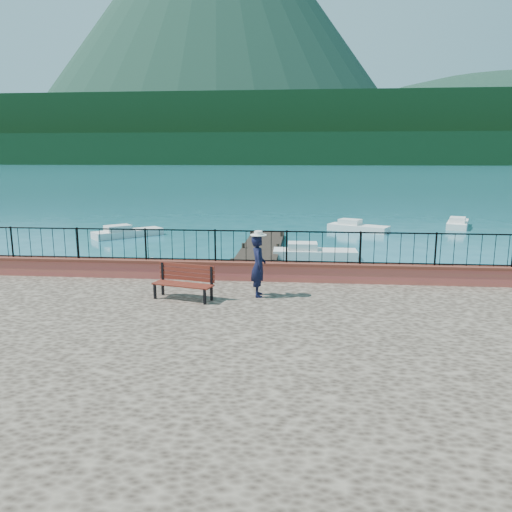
% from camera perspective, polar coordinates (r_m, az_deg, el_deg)
% --- Properties ---
extents(ground, '(2000.00, 2000.00, 0.00)m').
position_cam_1_polar(ground, '(12.27, 4.20, -12.56)').
color(ground, '#19596B').
rests_on(ground, ground).
extents(parapet, '(28.00, 0.46, 0.58)m').
position_cam_1_polar(parapet, '(15.32, 4.61, -1.80)').
color(parapet, '#AF3F43').
rests_on(parapet, promenade).
extents(railing, '(27.00, 0.05, 0.95)m').
position_cam_1_polar(railing, '(15.16, 4.66, 1.01)').
color(railing, black).
rests_on(railing, parapet).
extents(dock, '(2.00, 16.00, 0.30)m').
position_cam_1_polar(dock, '(23.81, 0.09, -0.32)').
color(dock, '#2D231C').
rests_on(dock, ground).
extents(far_forest, '(900.00, 60.00, 18.00)m').
position_cam_1_polar(far_forest, '(311.24, 5.58, 12.03)').
color(far_forest, black).
rests_on(far_forest, ground).
extents(foothills, '(900.00, 120.00, 44.00)m').
position_cam_1_polar(foothills, '(371.61, 5.63, 13.92)').
color(foothills, black).
rests_on(foothills, ground).
extents(volcano, '(560.00, 560.00, 380.00)m').
position_cam_1_polar(volcano, '(744.66, -4.40, 25.70)').
color(volcano, '#142D23').
rests_on(volcano, ground).
extents(companion_hill, '(448.00, 384.00, 180.00)m').
position_cam_1_polar(companion_hill, '(612.07, 26.96, 9.67)').
color(companion_hill, '#142D23').
rests_on(companion_hill, ground).
extents(park_bench, '(1.73, 0.96, 0.92)m').
position_cam_1_polar(park_bench, '(13.48, -8.26, -3.75)').
color(park_bench, black).
rests_on(park_bench, promenade).
extents(person, '(0.49, 0.67, 1.68)m').
position_cam_1_polar(person, '(13.51, 0.27, -1.15)').
color(person, black).
rests_on(person, promenade).
extents(hat, '(0.44, 0.44, 0.12)m').
position_cam_1_polar(hat, '(13.34, 0.28, 2.63)').
color(hat, white).
rests_on(hat, person).
extents(boat_0, '(4.26, 3.04, 0.80)m').
position_cam_1_polar(boat_0, '(21.02, -11.72, -1.44)').
color(boat_0, silver).
rests_on(boat_0, ground).
extents(boat_1, '(4.11, 1.39, 0.80)m').
position_cam_1_polar(boat_1, '(24.79, 6.75, 0.66)').
color(boat_1, silver).
rests_on(boat_1, ground).
extents(boat_3, '(4.04, 3.85, 0.80)m').
position_cam_1_polar(boat_3, '(32.29, -14.43, 2.86)').
color(boat_3, silver).
rests_on(boat_3, ground).
extents(boat_4, '(4.16, 2.99, 0.80)m').
position_cam_1_polar(boat_4, '(34.25, 11.63, 3.45)').
color(boat_4, silver).
rests_on(boat_4, ground).
extents(boat_5, '(2.52, 4.16, 0.80)m').
position_cam_1_polar(boat_5, '(38.30, 22.07, 3.67)').
color(boat_5, silver).
rests_on(boat_5, ground).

